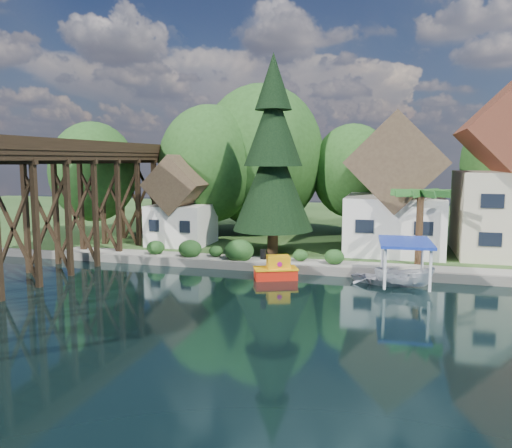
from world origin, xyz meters
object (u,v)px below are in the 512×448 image
object	(u,v)px
house_left	(395,194)
palm_tree	(421,195)
trestle_bridge	(64,196)
boat_canopy	(405,267)
conifer	(273,159)
tugboat	(276,270)
shed	(181,207)
boat_white_a	(380,277)

from	to	relation	value
house_left	palm_tree	size ratio (longest dim) A/B	1.94
trestle_bridge	boat_canopy	size ratio (longest dim) A/B	9.35
conifer	tugboat	bearing A→B (deg)	-74.52
house_left	boat_canopy	distance (m)	10.66
trestle_bridge	tugboat	distance (m)	16.24
conifer	palm_tree	bearing A→B (deg)	-7.36
shed	boat_white_a	distance (m)	19.23
tugboat	boat_canopy	world-z (taller)	boat_canopy
boat_white_a	boat_canopy	world-z (taller)	boat_canopy
conifer	boat_canopy	world-z (taller)	conifer
trestle_bridge	tugboat	size ratio (longest dim) A/B	13.66
shed	trestle_bridge	bearing A→B (deg)	-118.19
boat_white_a	boat_canopy	size ratio (longest dim) A/B	0.77
conifer	boat_white_a	distance (m)	12.67
shed	conifer	size ratio (longest dim) A/B	0.51
shed	boat_canopy	xyz separation A→B (m)	(18.72, -8.40, -2.57)
conifer	tugboat	distance (m)	9.80
house_left	conifer	distance (m)	10.33
house_left	boat_canopy	size ratio (longest dim) A/B	2.33
boat_white_a	boat_canopy	bearing A→B (deg)	-86.17
palm_tree	boat_white_a	distance (m)	7.06
boat_white_a	conifer	bearing A→B (deg)	80.90
boat_canopy	trestle_bridge	bearing A→B (deg)	-177.77
conifer	palm_tree	world-z (taller)	conifer
boat_white_a	boat_canopy	xyz separation A→B (m)	(1.50, -0.57, 0.88)
conifer	boat_white_a	world-z (taller)	conifer
tugboat	conifer	bearing A→B (deg)	105.48
trestle_bridge	boat_white_a	world-z (taller)	trestle_bridge
shed	conifer	distance (m)	9.96
boat_canopy	tugboat	bearing A→B (deg)	-179.68
shed	tugboat	world-z (taller)	shed
conifer	trestle_bridge	bearing A→B (deg)	-152.66
shed	conifer	bearing A→B (deg)	-14.08
shed	palm_tree	xyz separation A→B (m)	(19.75, -3.62, 1.62)
trestle_bridge	tugboat	world-z (taller)	trestle_bridge
trestle_bridge	shed	xyz separation A→B (m)	(5.00, 9.33, -1.52)
tugboat	boat_white_a	world-z (taller)	tugboat
trestle_bridge	conifer	bearing A→B (deg)	27.34
tugboat	house_left	bearing A→B (deg)	53.03
boat_canopy	house_left	bearing A→B (deg)	94.18
conifer	tugboat	xyz separation A→B (m)	(1.73, -6.25, -7.35)
house_left	boat_white_a	xyz separation A→B (m)	(-0.78, -9.33, -4.76)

